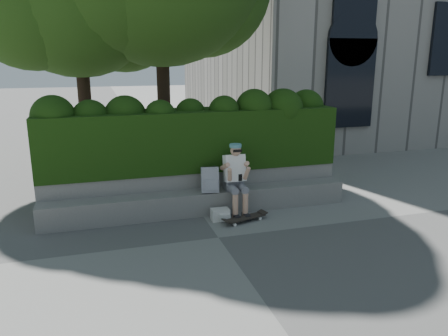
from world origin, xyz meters
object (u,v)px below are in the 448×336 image
object	(u,v)px
person	(235,176)
skateboard	(245,218)
backpack_ground	(220,214)
backpack_plaid	(210,180)

from	to	relation	value
person	skateboard	distance (m)	0.84
person	backpack_ground	world-z (taller)	person
skateboard	backpack_plaid	distance (m)	1.00
person	backpack_ground	bearing A→B (deg)	-144.39
person	skateboard	xyz separation A→B (m)	(0.03, -0.50, -0.68)
person	skateboard	world-z (taller)	person
person	backpack_plaid	distance (m)	0.50
skateboard	backpack_plaid	size ratio (longest dim) A/B	1.73
backpack_plaid	backpack_ground	xyz separation A→B (m)	(0.10, -0.36, -0.59)
person	skateboard	size ratio (longest dim) A/B	1.63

